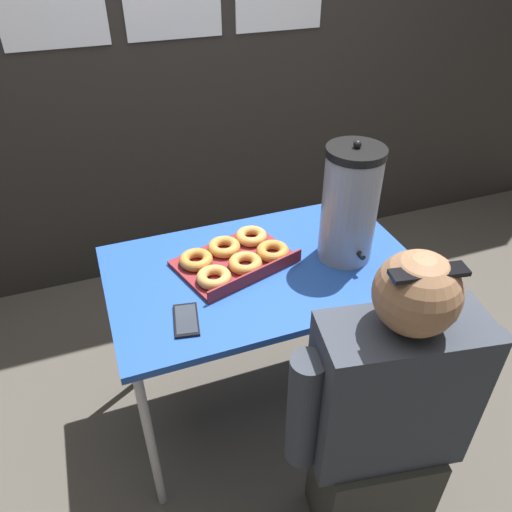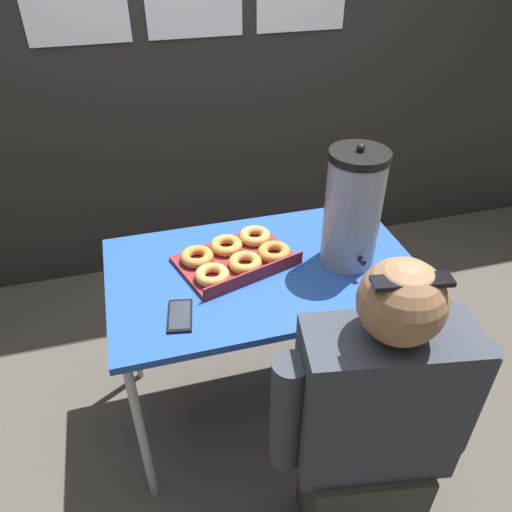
% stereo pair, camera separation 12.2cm
% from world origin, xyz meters
% --- Properties ---
extents(ground_plane, '(12.00, 12.00, 0.00)m').
position_xyz_m(ground_plane, '(0.00, 0.00, 0.00)').
color(ground_plane, '#4C473F').
extents(back_wall, '(6.00, 0.11, 2.67)m').
position_xyz_m(back_wall, '(0.00, 1.25, 1.34)').
color(back_wall, '#282623').
rests_on(back_wall, ground).
extents(folding_table, '(1.14, 0.70, 0.77)m').
position_xyz_m(folding_table, '(0.00, 0.00, 0.71)').
color(folding_table, '#1E479E').
rests_on(folding_table, ground).
extents(donut_box, '(0.48, 0.39, 0.05)m').
position_xyz_m(donut_box, '(-0.09, 0.06, 0.80)').
color(donut_box, maroon).
rests_on(donut_box, folding_table).
extents(coffee_urn, '(0.21, 0.23, 0.46)m').
position_xyz_m(coffee_urn, '(0.32, -0.03, 0.99)').
color(coffee_urn, '#939399').
rests_on(coffee_urn, folding_table).
extents(cell_phone, '(0.10, 0.16, 0.01)m').
position_xyz_m(cell_phone, '(-0.33, -0.18, 0.78)').
color(cell_phone, black).
rests_on(cell_phone, folding_table).
extents(person_seated, '(0.62, 0.31, 1.21)m').
position_xyz_m(person_seated, '(0.17, -0.62, 0.57)').
color(person_seated, '#33332D').
rests_on(person_seated, ground).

